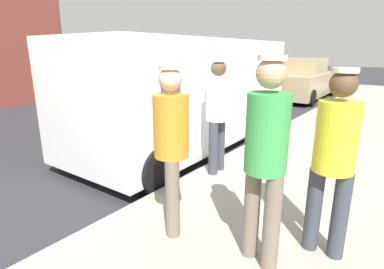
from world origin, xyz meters
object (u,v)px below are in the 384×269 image
Objects in this scene: pedestrian_in_green at (266,151)px; pedestrian_in_yellow at (334,154)px; parking_meter_near at (171,119)px; pedestrian_in_orange at (171,141)px; pedestrian_in_white at (218,110)px; parked_sedan_ahead at (301,81)px; parked_van at (189,91)px.

pedestrian_in_yellow is at bearing 48.37° from pedestrian_in_green.
parking_meter_near is 0.62m from pedestrian_in_orange.
pedestrian_in_white reaches higher than pedestrian_in_orange.
parked_sedan_ahead is at bearing 100.17° from pedestrian_in_white.
parking_meter_near is at bearing -177.58° from pedestrian_in_yellow.
parked_sedan_ahead is (-2.11, 10.70, -0.36)m from pedestrian_in_orange.
pedestrian_in_yellow is at bearing 2.42° from parking_meter_near.
pedestrian_in_orange is at bearing -49.33° from parking_meter_near.
parked_sedan_ahead is at bearing 105.95° from pedestrian_in_green.
parking_meter_near is 0.91× the size of pedestrian_in_yellow.
parking_meter_near is 2.75m from parked_van.
parked_van is (-1.90, 2.77, 0.05)m from pedestrian_in_orange.
parked_van is at bearing 123.13° from parking_meter_near.
pedestrian_in_orange is at bearing -78.87° from parked_sedan_ahead.
pedestrian_in_green is at bearing -74.05° from parked_sedan_ahead.
pedestrian_in_orange is (0.40, -0.47, -0.07)m from parking_meter_near.
pedestrian_in_yellow is at bearing -29.98° from pedestrian_in_white.
parking_meter_near reaches higher than parked_sedan_ahead.
parked_van is (-1.43, 1.18, 0.04)m from pedestrian_in_white.
parked_sedan_ahead is at bearing 99.46° from parking_meter_near.
pedestrian_in_white is 0.95× the size of pedestrian_in_green.
parking_meter_near is at bearing -56.87° from parked_van.
pedestrian_in_orange is 10.91m from parked_sedan_ahead.
pedestrian_in_orange is at bearing -55.49° from parked_van.
pedestrian_in_green is at bearing -43.55° from parked_van.
pedestrian_in_green is 3.91m from parked_van.
parking_meter_near is 10.38m from parked_sedan_ahead.
parked_van reaches higher than pedestrian_in_orange.
pedestrian_in_green reaches higher than pedestrian_in_orange.
pedestrian_in_yellow is 1.00× the size of pedestrian_in_orange.
pedestrian_in_green reaches higher than pedestrian_in_white.
parking_meter_near is 1.13m from pedestrian_in_white.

